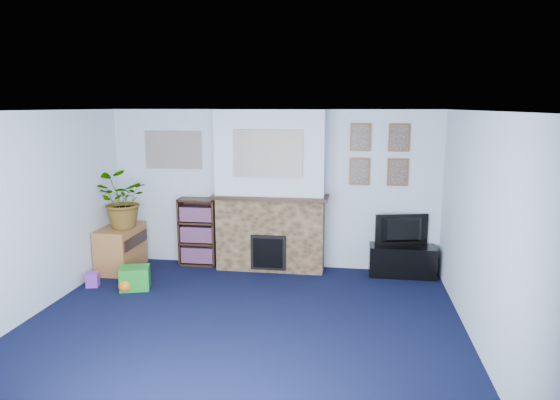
% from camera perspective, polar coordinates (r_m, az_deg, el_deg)
% --- Properties ---
extents(floor, '(5.00, 4.50, 0.01)m').
position_cam_1_polar(floor, '(5.83, -4.50, -14.18)').
color(floor, black).
rests_on(floor, ground).
extents(ceiling, '(5.00, 4.50, 0.01)m').
position_cam_1_polar(ceiling, '(5.29, -4.88, 10.14)').
color(ceiling, white).
rests_on(ceiling, wall_back).
extents(wall_back, '(5.00, 0.04, 2.40)m').
position_cam_1_polar(wall_back, '(7.60, -0.85, 1.24)').
color(wall_back, silver).
rests_on(wall_back, ground).
extents(wall_front, '(5.00, 0.04, 2.40)m').
position_cam_1_polar(wall_front, '(3.38, -13.49, -11.28)').
color(wall_front, silver).
rests_on(wall_front, ground).
extents(wall_left, '(0.04, 4.50, 2.40)m').
position_cam_1_polar(wall_left, '(6.47, -26.80, -1.59)').
color(wall_left, silver).
rests_on(wall_left, ground).
extents(wall_right, '(0.04, 4.50, 2.40)m').
position_cam_1_polar(wall_right, '(5.45, 21.90, -3.33)').
color(wall_right, silver).
rests_on(wall_right, ground).
extents(chimney_breast, '(1.72, 0.50, 2.40)m').
position_cam_1_polar(chimney_breast, '(7.40, -1.10, 0.86)').
color(chimney_breast, brown).
rests_on(chimney_breast, ground).
extents(collage_main, '(1.00, 0.03, 0.68)m').
position_cam_1_polar(collage_main, '(7.12, -1.40, 5.31)').
color(collage_main, gray).
rests_on(collage_main, chimney_breast).
extents(collage_left, '(0.90, 0.03, 0.58)m').
position_cam_1_polar(collage_left, '(7.91, -12.08, 5.62)').
color(collage_left, gray).
rests_on(collage_left, wall_back).
extents(portrait_tl, '(0.30, 0.03, 0.40)m').
position_cam_1_polar(portrait_tl, '(7.39, 9.18, 7.08)').
color(portrait_tl, brown).
rests_on(portrait_tl, wall_back).
extents(portrait_tr, '(0.30, 0.03, 0.40)m').
position_cam_1_polar(portrait_tr, '(7.42, 13.46, 6.94)').
color(portrait_tr, brown).
rests_on(portrait_tr, wall_back).
extents(portrait_bl, '(0.30, 0.03, 0.40)m').
position_cam_1_polar(portrait_bl, '(7.44, 9.07, 3.24)').
color(portrait_bl, brown).
rests_on(portrait_bl, wall_back).
extents(portrait_br, '(0.30, 0.03, 0.40)m').
position_cam_1_polar(portrait_br, '(7.47, 13.30, 3.11)').
color(portrait_br, brown).
rests_on(portrait_br, wall_back).
extents(tv_stand, '(0.94, 0.40, 0.45)m').
position_cam_1_polar(tv_stand, '(7.55, 13.77, -6.75)').
color(tv_stand, black).
rests_on(tv_stand, ground).
extents(television, '(0.79, 0.28, 0.45)m').
position_cam_1_polar(television, '(7.45, 13.90, -3.41)').
color(television, black).
rests_on(television, tv_stand).
extents(bookshelf, '(0.58, 0.28, 1.05)m').
position_cam_1_polar(bookshelf, '(7.87, -9.32, -3.76)').
color(bookshelf, black).
rests_on(bookshelf, ground).
extents(sideboard, '(0.47, 0.85, 0.66)m').
position_cam_1_polar(sideboard, '(7.95, -17.71, -5.12)').
color(sideboard, '#9A6231').
rests_on(sideboard, ground).
extents(potted_plant, '(0.94, 0.88, 0.83)m').
position_cam_1_polar(potted_plant, '(7.73, -17.84, -0.08)').
color(potted_plant, '#26661E').
rests_on(potted_plant, sideboard).
extents(mantel_clock, '(0.11, 0.06, 0.15)m').
position_cam_1_polar(mantel_clock, '(7.36, -1.62, 1.09)').
color(mantel_clock, gold).
rests_on(mantel_clock, chimney_breast).
extents(mantel_candle, '(0.04, 0.04, 0.14)m').
position_cam_1_polar(mantel_candle, '(7.31, 0.99, 1.10)').
color(mantel_candle, '#B2BFC6').
rests_on(mantel_candle, chimney_breast).
extents(mantel_teddy, '(0.13, 0.13, 0.13)m').
position_cam_1_polar(mantel_teddy, '(7.47, -5.43, 1.14)').
color(mantel_teddy, slate).
rests_on(mantel_teddy, chimney_breast).
extents(mantel_can, '(0.06, 0.06, 0.12)m').
position_cam_1_polar(mantel_can, '(7.28, 3.71, 0.88)').
color(mantel_can, purple).
rests_on(mantel_can, chimney_breast).
extents(green_crate, '(0.46, 0.41, 0.31)m').
position_cam_1_polar(green_crate, '(7.13, -16.23, -8.65)').
color(green_crate, '#198C26').
rests_on(green_crate, ground).
extents(toy_ball, '(0.18, 0.18, 0.18)m').
position_cam_1_polar(toy_ball, '(7.05, -17.28, -9.34)').
color(toy_ball, orange).
rests_on(toy_ball, ground).
extents(toy_block, '(0.19, 0.19, 0.19)m').
position_cam_1_polar(toy_block, '(7.41, -20.62, -8.42)').
color(toy_block, purple).
rests_on(toy_block, ground).
extents(toy_tube, '(0.29, 0.13, 0.16)m').
position_cam_1_polar(toy_tube, '(7.37, -15.96, -8.55)').
color(toy_tube, purple).
rests_on(toy_tube, ground).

